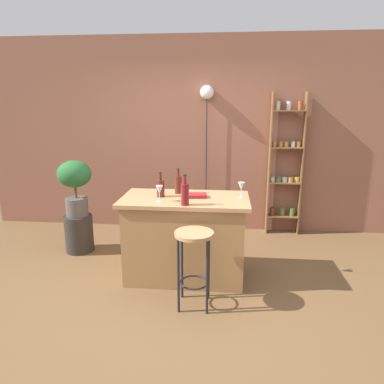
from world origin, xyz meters
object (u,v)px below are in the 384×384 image
(bottle_olive_oil, at_px, (161,188))
(cookbook, at_px, (197,196))
(spice_shelf, at_px, (285,166))
(pendant_globe_light, at_px, (207,95))
(potted_plant, at_px, (75,182))
(wine_glass_left, at_px, (241,187))
(bottle_wine_red, at_px, (178,184))
(plant_stool, at_px, (79,233))
(wine_glass_center, at_px, (159,190))
(bottle_sauce_amber, at_px, (185,194))
(bar_stool, at_px, (194,251))

(bottle_olive_oil, relative_size, cookbook, 1.26)
(spice_shelf, bearing_deg, pendant_globe_light, 177.95)
(potted_plant, distance_m, wine_glass_left, 2.09)
(bottle_wine_red, xyz_separation_m, wine_glass_left, (0.68, -0.11, 0.01))
(bottle_wine_red, height_order, pendant_globe_light, pendant_globe_light)
(plant_stool, distance_m, wine_glass_center, 1.61)
(bottle_sauce_amber, relative_size, pendant_globe_light, 0.15)
(bottle_olive_oil, bearing_deg, cookbook, 2.66)
(bar_stool, height_order, potted_plant, potted_plant)
(spice_shelf, relative_size, cookbook, 9.62)
(spice_shelf, height_order, cookbook, spice_shelf)
(bottle_sauce_amber, distance_m, bottle_olive_oil, 0.42)
(plant_stool, relative_size, pendant_globe_light, 0.23)
(plant_stool, xyz_separation_m, bottle_sauce_amber, (1.48, -0.84, 0.78))
(bottle_olive_oil, relative_size, wine_glass_left, 1.62)
(bottle_olive_oil, xyz_separation_m, wine_glass_left, (0.85, 0.05, 0.02))
(bar_stool, distance_m, plant_stool, 1.98)
(wine_glass_left, bearing_deg, bar_stool, -124.13)
(bottle_olive_oil, bearing_deg, pendant_globe_light, 75.40)
(spice_shelf, relative_size, bottle_wine_red, 7.21)
(bar_stool, height_order, bottle_wine_red, bottle_wine_red)
(wine_glass_left, bearing_deg, bottle_olive_oil, -176.59)
(bar_stool, xyz_separation_m, bottle_olive_oil, (-0.41, 0.60, 0.45))
(plant_stool, relative_size, wine_glass_center, 2.92)
(bottle_wine_red, distance_m, wine_glass_left, 0.69)
(spice_shelf, relative_size, bottle_olive_oil, 7.62)
(bottle_wine_red, height_order, cookbook, bottle_wine_red)
(bottle_sauce_amber, height_order, bottle_wine_red, bottle_sauce_amber)
(plant_stool, height_order, wine_glass_center, wine_glass_center)
(potted_plant, relative_size, wine_glass_left, 4.32)
(bottle_wine_red, bearing_deg, wine_glass_center, -112.17)
(wine_glass_left, bearing_deg, potted_plant, 166.39)
(pendant_globe_light, bearing_deg, bottle_wine_red, -99.62)
(bar_stool, distance_m, pendant_globe_light, 2.56)
(potted_plant, bearing_deg, bottle_sauce_amber, -29.52)
(cookbook, bearing_deg, plant_stool, 155.11)
(bar_stool, bearing_deg, potted_plant, 144.42)
(wine_glass_center, bearing_deg, cookbook, 29.83)
(bar_stool, relative_size, wine_glass_left, 4.50)
(wine_glass_left, xyz_separation_m, pendant_globe_light, (-0.45, 1.48, 0.96))
(bottle_sauce_amber, bearing_deg, bottle_olive_oil, 135.11)
(potted_plant, bearing_deg, pendant_globe_light, 31.91)
(bar_stool, height_order, bottle_olive_oil, bottle_olive_oil)
(bottle_sauce_amber, xyz_separation_m, bottle_olive_oil, (-0.29, 0.29, -0.02))
(bottle_sauce_amber, bearing_deg, potted_plant, 150.48)
(wine_glass_left, relative_size, cookbook, 0.78)
(bottle_wine_red, height_order, bottle_olive_oil, bottle_wine_red)
(cookbook, relative_size, pendant_globe_light, 0.10)
(spice_shelf, bearing_deg, bar_stool, -118.15)
(potted_plant, bearing_deg, bottle_olive_oil, -24.66)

